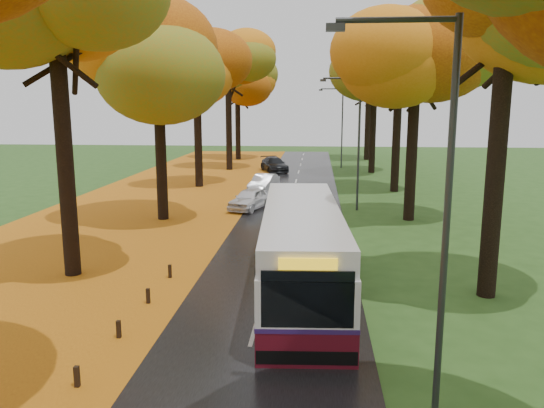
# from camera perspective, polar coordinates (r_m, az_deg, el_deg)

# --- Properties ---
(road) EXTENTS (6.50, 90.00, 0.04)m
(road) POSITION_cam_1_polar(r_m,az_deg,el_deg) (27.95, 1.23, -2.50)
(road) COLOR black
(road) RESTS_ON ground
(centre_line) EXTENTS (0.12, 90.00, 0.01)m
(centre_line) POSITION_cam_1_polar(r_m,az_deg,el_deg) (27.94, 1.23, -2.46)
(centre_line) COLOR silver
(centre_line) RESTS_ON road
(leaf_verge) EXTENTS (12.00, 90.00, 0.02)m
(leaf_verge) POSITION_cam_1_polar(r_m,az_deg,el_deg) (29.88, -16.28, -2.09)
(leaf_verge) COLOR #92470D
(leaf_verge) RESTS_ON ground
(leaf_drift) EXTENTS (0.90, 90.00, 0.01)m
(leaf_drift) POSITION_cam_1_polar(r_m,az_deg,el_deg) (28.29, -4.95, -2.33)
(leaf_drift) COLOR orange
(leaf_drift) RESTS_ON road
(trees_left) EXTENTS (9.20, 74.00, 13.88)m
(trees_left) POSITION_cam_1_polar(r_m,az_deg,el_deg) (30.70, -12.51, 16.31)
(trees_left) COLOR black
(trees_left) RESTS_ON ground
(trees_right) EXTENTS (9.30, 74.20, 13.96)m
(trees_right) POSITION_cam_1_polar(r_m,az_deg,el_deg) (29.77, 16.13, 16.63)
(trees_right) COLOR black
(trees_right) RESTS_ON ground
(streetlamp_near) EXTENTS (2.45, 0.18, 8.00)m
(streetlamp_near) POSITION_cam_1_polar(r_m,az_deg,el_deg) (10.54, 17.10, 1.00)
(streetlamp_near) COLOR #333538
(streetlamp_near) RESTS_ON ground
(streetlamp_mid) EXTENTS (2.45, 0.18, 8.00)m
(streetlamp_mid) POSITION_cam_1_polar(r_m,az_deg,el_deg) (32.28, 8.90, 7.57)
(streetlamp_mid) COLOR #333538
(streetlamp_mid) RESTS_ON ground
(streetlamp_far) EXTENTS (2.45, 0.18, 8.00)m
(streetlamp_far) POSITION_cam_1_polar(r_m,az_deg,el_deg) (54.23, 7.30, 8.83)
(streetlamp_far) COLOR #333538
(streetlamp_far) RESTS_ON ground
(bus) EXTENTS (3.17, 11.30, 2.94)m
(bus) POSITION_cam_1_polar(r_m,az_deg,el_deg) (18.20, 3.19, -4.69)
(bus) COLOR #4E0C17
(bus) RESTS_ON road
(car_white) EXTENTS (2.67, 4.10, 1.30)m
(car_white) POSITION_cam_1_polar(r_m,az_deg,el_deg) (32.50, -2.40, 0.56)
(car_white) COLOR silver
(car_white) RESTS_ON road
(car_silver) EXTENTS (2.13, 4.17, 1.31)m
(car_silver) POSITION_cam_1_polar(r_m,az_deg,el_deg) (38.76, -0.89, 2.23)
(car_silver) COLOR #A7AAAF
(car_silver) RESTS_ON road
(car_dark) EXTENTS (3.35, 5.02, 1.35)m
(car_dark) POSITION_cam_1_polar(r_m,az_deg,el_deg) (50.84, 0.24, 4.28)
(car_dark) COLOR black
(car_dark) RESTS_ON road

